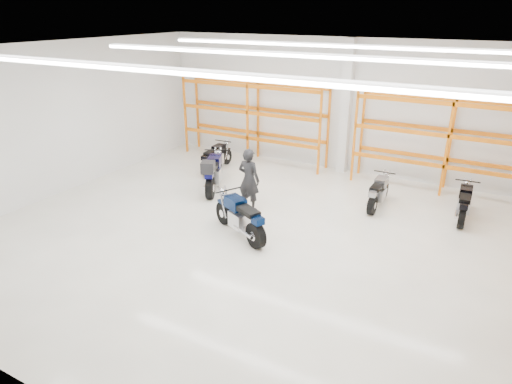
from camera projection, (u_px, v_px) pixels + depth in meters
The scene contains 11 objects.
ground at pixel (264, 238), 11.43m from camera, with size 14.00×14.00×0.00m, color beige.
room_shell at pixel (266, 107), 10.22m from camera, with size 14.02×12.02×4.51m.
motorcycle_main at pixel (241, 218), 11.31m from camera, with size 2.01×1.16×1.08m.
motorcycle_back_a at pixel (216, 158), 16.04m from camera, with size 0.65×1.95×0.96m.
motorcycle_back_b at pixel (213, 173), 14.15m from camera, with size 1.27×2.29×1.24m.
motorcycle_back_c at pixel (378, 193), 13.05m from camera, with size 0.62×1.87×0.92m.
motorcycle_back_d at pixel (464, 204), 12.28m from camera, with size 0.64×1.93×0.95m.
standing_man at pixel (249, 180), 12.73m from camera, with size 0.66×0.43×1.80m, color black.
structural_column at pixel (346, 108), 15.31m from camera, with size 0.32×0.32×4.50m, color white.
pallet_racking_back_left at pixel (253, 113), 16.73m from camera, with size 5.67×0.87×3.00m.
pallet_racking_back_right at pixel (450, 136), 13.68m from camera, with size 5.67×0.87×3.00m.
Camera 1 is at (4.74, -8.99, 5.34)m, focal length 32.00 mm.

